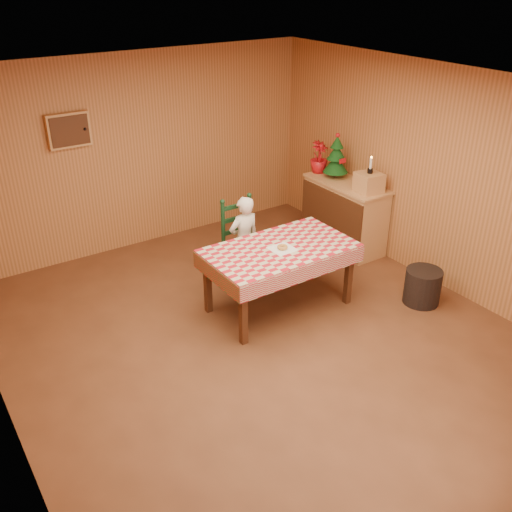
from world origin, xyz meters
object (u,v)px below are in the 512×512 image
(crate, at_px, (369,182))
(christmas_tree, at_px, (336,158))
(seated_child, at_px, (244,240))
(storage_bin, at_px, (422,286))
(shelf_unit, at_px, (344,215))
(dining_table, at_px, (280,254))
(ladder_chair, at_px, (242,243))

(crate, bearing_deg, christmas_tree, 90.00)
(seated_child, bearing_deg, crate, 169.34)
(crate, distance_m, storage_bin, 1.54)
(crate, bearing_deg, shelf_unit, 91.23)
(shelf_unit, xyz_separation_m, crate, (0.01, -0.40, 0.59))
(dining_table, height_order, shelf_unit, shelf_unit)
(dining_table, xyz_separation_m, shelf_unit, (1.69, 0.81, -0.22))
(dining_table, xyz_separation_m, storage_bin, (1.45, -0.85, -0.48))
(christmas_tree, bearing_deg, shelf_unit, -91.98)
(christmas_tree, xyz_separation_m, storage_bin, (-0.25, -1.91, -1.00))
(dining_table, distance_m, storage_bin, 1.75)
(ladder_chair, relative_size, shelf_unit, 0.87)
(ladder_chair, bearing_deg, storage_bin, -48.51)
(shelf_unit, height_order, storage_bin, shelf_unit)
(crate, height_order, storage_bin, crate)
(crate, bearing_deg, storage_bin, -101.37)
(dining_table, height_order, storage_bin, dining_table)
(ladder_chair, bearing_deg, crate, -12.50)
(seated_child, distance_m, christmas_tree, 1.85)
(shelf_unit, bearing_deg, ladder_chair, -179.23)
(shelf_unit, bearing_deg, storage_bin, -98.39)
(dining_table, xyz_separation_m, christmas_tree, (1.70, 1.06, 0.52))
(ladder_chair, bearing_deg, christmas_tree, 9.09)
(christmas_tree, bearing_deg, storage_bin, -97.56)
(dining_table, distance_m, shelf_unit, 1.89)
(dining_table, height_order, crate, crate)
(seated_child, distance_m, shelf_unit, 1.70)
(dining_table, xyz_separation_m, ladder_chair, (0.00, 0.79, -0.18))
(seated_child, distance_m, crate, 1.80)
(christmas_tree, bearing_deg, seated_child, -169.05)
(storage_bin, bearing_deg, shelf_unit, 81.61)
(seated_child, bearing_deg, christmas_tree, -169.05)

